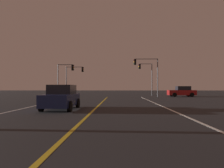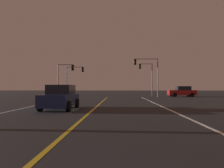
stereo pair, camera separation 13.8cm
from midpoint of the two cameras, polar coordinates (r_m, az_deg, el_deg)
name	(u,v)px [view 2 (the right image)]	position (r m, az deg, el deg)	size (l,w,h in m)	color
lane_edge_right	(176,113)	(13.53, 16.94, -7.32)	(0.16, 38.94, 0.01)	silver
lane_edge_left	(7,112)	(14.77, -26.11, -6.72)	(0.16, 38.94, 0.01)	silver
lane_center_divider	(90,112)	(13.18, -5.59, -7.53)	(0.16, 38.94, 0.01)	gold
car_crossing_side	(182,92)	(36.21, 18.34, -1.94)	(4.30, 2.02, 1.70)	black
car_oncoming	(60,97)	(15.20, -13.37, -3.53)	(2.02, 4.30, 1.70)	black
traffic_light_near_right	(146,68)	(33.36, 9.32, 4.12)	(3.77, 0.36, 5.94)	#4C4C51
traffic_light_near_left	(66,73)	(34.03, -12.12, 2.94)	(2.63, 0.36, 5.09)	#4C4C51
traffic_light_far_right	(146,72)	(38.86, 9.17, 3.15)	(2.49, 0.36, 5.78)	#4C4C51
traffic_light_far_left	(75,74)	(39.33, -9.74, 2.64)	(3.26, 0.36, 5.26)	#4C4C51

